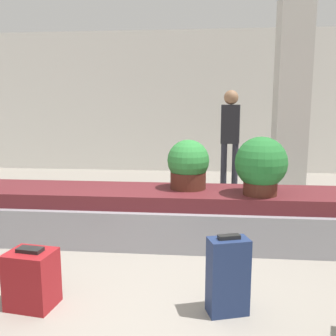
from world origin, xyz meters
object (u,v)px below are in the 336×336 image
object	(u,v)px
traveler_0	(230,131)
suitcase_1	(228,276)
potted_plant_0	(188,165)
potted_plant_1	(261,166)
suitcase_2	(32,279)
pillar	(291,101)

from	to	relation	value
traveler_0	suitcase_1	bearing A→B (deg)	-85.86
traveler_0	potted_plant_0	bearing A→B (deg)	-96.46
potted_plant_0	potted_plant_1	world-z (taller)	potted_plant_1
potted_plant_0	traveler_0	world-z (taller)	traveler_0
suitcase_2	potted_plant_1	world-z (taller)	potted_plant_1
pillar	suitcase_2	world-z (taller)	pillar
suitcase_1	potted_plant_0	xyz separation A→B (m)	(-0.37, 1.61, 0.57)
suitcase_1	potted_plant_0	distance (m)	1.75
pillar	traveler_0	world-z (taller)	pillar
potted_plant_0	potted_plant_1	xyz separation A→B (m)	(0.78, -0.23, 0.04)
suitcase_1	potted_plant_0	size ratio (longest dim) A/B	1.08
potted_plant_1	suitcase_2	bearing A→B (deg)	-143.27
potted_plant_0	potted_plant_1	size ratio (longest dim) A/B	0.90
pillar	potted_plant_1	bearing A→B (deg)	-109.32
pillar	potted_plant_0	distance (m)	2.54
suitcase_2	potted_plant_0	xyz separation A→B (m)	(1.12, 1.66, 0.64)
potted_plant_0	pillar	bearing A→B (deg)	51.10
pillar	potted_plant_1	xyz separation A→B (m)	(-0.75, -2.13, -0.70)
pillar	potted_plant_0	size ratio (longest dim) A/B	5.66
suitcase_1	potted_plant_0	bearing A→B (deg)	85.89
suitcase_2	potted_plant_1	size ratio (longest dim) A/B	0.76
suitcase_2	potted_plant_1	bearing A→B (deg)	44.65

